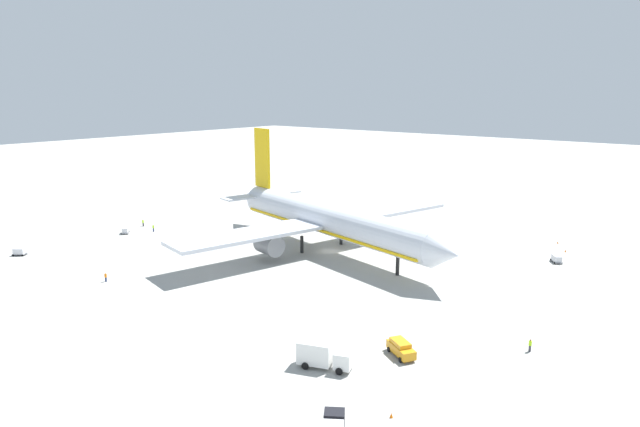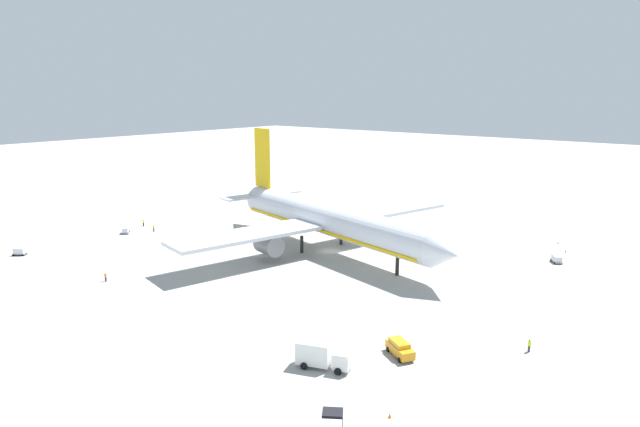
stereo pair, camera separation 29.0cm
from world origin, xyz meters
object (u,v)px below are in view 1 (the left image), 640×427
at_px(traffic_cone_1, 558,242).
at_px(traffic_cone_2, 391,415).
at_px(airliner, 326,219).
at_px(service_van, 401,348).
at_px(baggage_cart_0, 19,252).
at_px(ground_worker_3, 530,345).
at_px(service_truck_2, 323,354).
at_px(ground_worker_2, 106,277).
at_px(ground_worker_0, 143,223).
at_px(baggage_cart_2, 557,259).
at_px(traffic_cone_0, 565,251).
at_px(baggage_cart_1, 125,230).
at_px(ground_worker_1, 153,228).

height_order(traffic_cone_1, traffic_cone_2, same).
bearing_deg(airliner, traffic_cone_1, 44.65).
bearing_deg(service_van, baggage_cart_0, -173.03).
height_order(service_van, ground_worker_3, service_van).
xyz_separation_m(service_van, baggage_cart_0, (-83.82, -10.25, -0.22)).
height_order(service_truck_2, ground_worker_2, service_truck_2).
distance_m(ground_worker_0, ground_worker_2, 41.74).
height_order(baggage_cart_2, traffic_cone_0, baggage_cart_2).
bearing_deg(service_truck_2, ground_worker_3, 47.82).
distance_m(baggage_cart_0, baggage_cart_1, 23.83).
bearing_deg(ground_worker_3, service_van, -137.21).
bearing_deg(ground_worker_1, baggage_cart_2, 22.93).
distance_m(airliner, ground_worker_0, 50.25).
bearing_deg(traffic_cone_0, ground_worker_1, -151.99).
distance_m(service_truck_2, traffic_cone_0, 71.32).
xyz_separation_m(airliner, baggage_cart_2, (40.49, 21.47, -5.86)).
height_order(ground_worker_3, traffic_cone_2, ground_worker_3).
height_order(ground_worker_1, ground_worker_2, ground_worker_1).
bearing_deg(traffic_cone_0, ground_worker_0, -154.68).
height_order(baggage_cart_1, ground_worker_2, ground_worker_2).
bearing_deg(ground_worker_1, baggage_cart_1, -125.76).
bearing_deg(ground_worker_1, ground_worker_0, 165.86).
bearing_deg(service_truck_2, traffic_cone_1, 86.32).
distance_m(ground_worker_3, traffic_cone_0, 51.68).
bearing_deg(traffic_cone_1, ground_worker_1, -147.76).
relative_size(baggage_cart_1, traffic_cone_1, 5.85).
bearing_deg(ground_worker_2, service_van, 8.22).
bearing_deg(baggage_cart_0, ground_worker_1, 81.06).
bearing_deg(ground_worker_0, baggage_cart_0, -86.12).
relative_size(ground_worker_0, traffic_cone_2, 3.19).
height_order(baggage_cart_2, ground_worker_0, ground_worker_0).
bearing_deg(traffic_cone_0, service_van, -92.21).
bearing_deg(ground_worker_3, service_truck_2, -132.18).
bearing_deg(traffic_cone_0, baggage_cart_1, -150.34).
distance_m(baggage_cart_2, traffic_cone_2, 66.39).
relative_size(service_van, ground_worker_3, 2.93).
height_order(airliner, traffic_cone_1, airliner).
bearing_deg(ground_worker_0, traffic_cone_0, 25.32).
distance_m(baggage_cart_1, traffic_cone_1, 98.58).
xyz_separation_m(baggage_cart_0, ground_worker_2, (28.52, 2.26, 0.00)).
xyz_separation_m(ground_worker_2, traffic_cone_2, (61.79, -4.72, -0.54)).
xyz_separation_m(ground_worker_1, traffic_cone_2, (85.75, -31.45, -0.62)).
relative_size(service_truck_2, service_van, 1.43).
distance_m(service_truck_2, ground_worker_2, 49.48).
bearing_deg(traffic_cone_2, ground_worker_2, 175.63).
bearing_deg(service_van, ground_worker_1, 166.70).
distance_m(baggage_cart_2, ground_worker_0, 95.01).
bearing_deg(ground_worker_0, baggage_cart_2, 20.44).
bearing_deg(baggage_cart_0, service_van, 6.97).
distance_m(baggage_cart_1, traffic_cone_0, 98.26).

